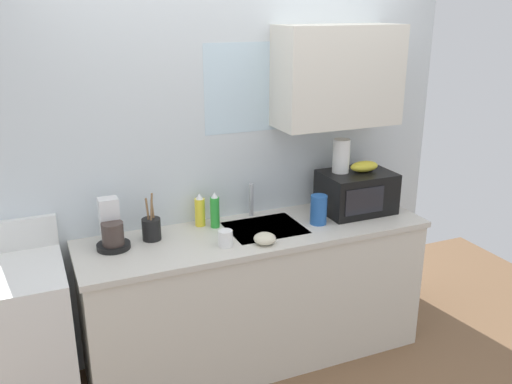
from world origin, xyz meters
name	(u,v)px	position (x,y,z in m)	size (l,w,h in m)	color
kitchen_wall_assembly	(252,146)	(0.11, 0.31, 1.35)	(2.93, 0.42, 2.50)	silver
counter_unit	(256,294)	(0.00, 0.00, 0.46)	(2.16, 0.63, 0.90)	silver
sink_faucet	(251,200)	(0.07, 0.24, 1.01)	(0.03, 0.03, 0.22)	#B2B5BA
stove_range	(15,346)	(-1.43, 0.00, 0.46)	(0.60, 0.60, 1.08)	white
microwave	(356,192)	(0.75, 0.05, 1.04)	(0.46, 0.35, 0.27)	black
banana_bunch	(364,166)	(0.80, 0.05, 1.20)	(0.20, 0.11, 0.07)	gold
paper_towel_roll	(341,156)	(0.65, 0.10, 1.28)	(0.11, 0.11, 0.22)	white
coffee_maker	(111,230)	(-0.85, 0.11, 1.00)	(0.19, 0.21, 0.28)	black
dish_soap_bottle_green	(215,211)	(-0.21, 0.15, 1.01)	(0.06, 0.06, 0.23)	green
dish_soap_bottle_yellow	(200,211)	(-0.29, 0.22, 1.00)	(0.06, 0.06, 0.21)	yellow
cereal_canister	(319,210)	(0.41, -0.05, 0.99)	(0.10, 0.10, 0.19)	#2659A5
mug_white	(225,238)	(-0.25, -0.14, 0.95)	(0.08, 0.08, 0.10)	white
utensil_crock	(151,228)	(-0.62, 0.12, 0.97)	(0.11, 0.11, 0.29)	black
small_bowl	(265,239)	(-0.03, -0.20, 0.93)	(0.13, 0.13, 0.07)	beige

